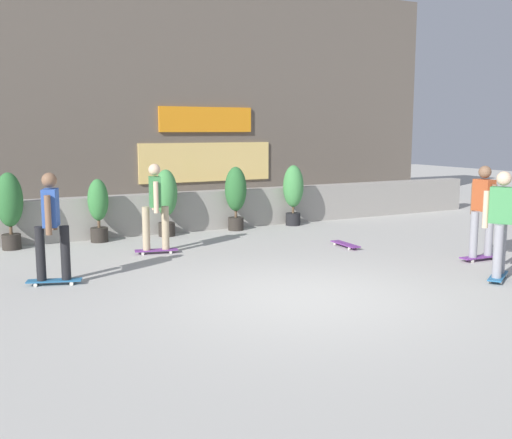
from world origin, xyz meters
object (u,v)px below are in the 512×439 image
(potted_plant_1, at_px, (98,207))
(skateboard_aside, at_px, (345,244))
(skater_by_wall_right, at_px, (51,223))
(potted_plant_0, at_px, (9,205))
(potted_plant_3, at_px, (236,194))
(skater_far_right, at_px, (501,220))
(potted_plant_4, at_px, (293,191))
(skater_foreground, at_px, (155,204))
(skater_mid_plaza, at_px, (483,208))
(potted_plant_2, at_px, (166,198))

(potted_plant_1, xyz_separation_m, skateboard_aside, (4.20, -2.87, -0.67))
(skateboard_aside, bearing_deg, skater_by_wall_right, -176.57)
(potted_plant_0, bearing_deg, skater_by_wall_right, -85.18)
(potted_plant_3, xyz_separation_m, skater_far_right, (1.57, -6.13, 0.09))
(potted_plant_4, bearing_deg, skater_foreground, -157.15)
(potted_plant_3, bearing_deg, skateboard_aside, -70.27)
(skater_by_wall_right, height_order, skater_foreground, same)
(potted_plant_3, bearing_deg, skater_mid_plaza, -63.96)
(potted_plant_4, bearing_deg, potted_plant_1, 180.00)
(potted_plant_2, relative_size, skater_mid_plaza, 0.86)
(potted_plant_1, relative_size, skater_foreground, 0.78)
(potted_plant_0, height_order, skateboard_aside, potted_plant_0)
(potted_plant_4, xyz_separation_m, skater_foreground, (-4.05, -1.71, 0.09))
(potted_plant_4, distance_m, skater_mid_plaza, 5.08)
(skater_far_right, height_order, skater_mid_plaza, same)
(skater_by_wall_right, bearing_deg, skater_mid_plaza, -14.22)
(potted_plant_0, bearing_deg, potted_plant_1, -0.00)
(skateboard_aside, bearing_deg, potted_plant_2, 133.44)
(skater_by_wall_right, distance_m, skateboard_aside, 5.71)
(potted_plant_1, height_order, potted_plant_4, potted_plant_4)
(skateboard_aside, bearing_deg, skater_far_right, -80.53)
(skater_mid_plaza, height_order, skateboard_aside, skater_mid_plaza)
(potted_plant_0, xyz_separation_m, skater_by_wall_right, (0.27, -3.21, 0.06))
(skater_foreground, bearing_deg, skater_far_right, -47.33)
(potted_plant_4, relative_size, skater_mid_plaza, 0.87)
(skater_by_wall_right, relative_size, skateboard_aside, 2.10)
(skater_foreground, bearing_deg, skateboard_aside, -18.25)
(potted_plant_0, distance_m, potted_plant_3, 4.88)
(potted_plant_2, xyz_separation_m, skater_foreground, (-0.81, -1.71, 0.09))
(potted_plant_4, bearing_deg, skater_by_wall_right, -152.47)
(potted_plant_2, bearing_deg, potted_plant_4, -0.00)
(skater_by_wall_right, xyz_separation_m, skater_foreground, (2.10, 1.50, 0.00))
(potted_plant_1, xyz_separation_m, skater_mid_plaza, (5.61, -5.00, 0.21))
(skater_foreground, bearing_deg, skater_by_wall_right, -144.50)
(potted_plant_1, relative_size, skater_mid_plaza, 0.78)
(potted_plant_3, relative_size, skater_foreground, 0.87)
(potted_plant_2, distance_m, skater_foreground, 1.89)
(potted_plant_0, xyz_separation_m, potted_plant_4, (6.43, -0.00, -0.03))
(potted_plant_3, xyz_separation_m, skater_by_wall_right, (-4.60, -3.21, 0.09))
(potted_plant_1, distance_m, potted_plant_4, 4.72)
(potted_plant_0, distance_m, skater_mid_plaza, 8.86)
(skater_far_right, relative_size, skater_mid_plaza, 1.00)
(potted_plant_1, bearing_deg, skater_foreground, -68.67)
(skater_mid_plaza, height_order, skater_foreground, same)
(potted_plant_2, height_order, skater_far_right, skater_far_right)
(potted_plant_3, height_order, skater_foreground, skater_foreground)
(potted_plant_1, bearing_deg, potted_plant_4, 0.00)
(skater_foreground, relative_size, skateboard_aside, 2.10)
(skater_by_wall_right, relative_size, skater_mid_plaza, 1.00)
(skater_mid_plaza, bearing_deg, potted_plant_4, 100.07)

